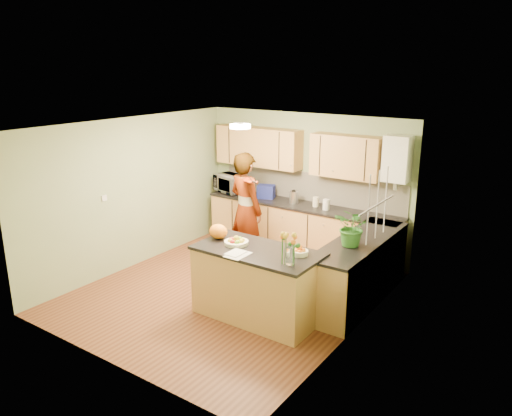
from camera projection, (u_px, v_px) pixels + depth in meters
The scene contains 28 objects.
floor at pixel (230, 292), 7.52m from camera, with size 4.50×4.50×0.00m, color #582C19.
ceiling at pixel (227, 126), 6.83m from camera, with size 4.00×4.50×0.02m, color white.
wall_back at pixel (305, 183), 8.95m from camera, with size 4.00×0.02×2.50m, color gray.
wall_front at pixel (102, 262), 5.40m from camera, with size 4.00×0.02×2.50m, color gray.
wall_left at pixel (133, 193), 8.27m from camera, with size 0.02×4.50×2.50m, color gray.
wall_right at pixel (358, 240), 6.08m from camera, with size 0.02×4.50×2.50m, color gray.
back_counter at pixel (301, 230), 8.88m from camera, with size 3.64×0.62×0.94m.
right_counter at pixel (360, 270), 7.14m from camera, with size 0.62×2.24×0.94m.
splashback at pixel (310, 187), 8.90m from camera, with size 3.60×0.02×0.52m, color beige.
upper_cabinets at pixel (293, 150), 8.75m from camera, with size 3.20×0.34×0.70m.
boiler at pixel (397, 159), 7.72m from camera, with size 0.40×0.30×0.86m.
window_right at pixel (378, 205), 6.48m from camera, with size 0.01×1.30×1.05m.
light_switch at pixel (104, 198), 7.77m from camera, with size 0.02×0.09×0.09m, color white.
ceiling_lamp at pixel (240, 126), 7.07m from camera, with size 0.30×0.30×0.07m.
peninsula_island at pixel (258, 283), 6.68m from camera, with size 1.69×0.86×0.97m.
fruit_dish at pixel (236, 241), 6.73m from camera, with size 0.33×0.33×0.11m.
orange_bowl at pixel (300, 251), 6.35m from camera, with size 0.21×0.21×0.12m.
flower_vase at pixel (290, 240), 5.99m from camera, with size 0.25×0.25×0.47m.
orange_bag at pixel (218, 231), 6.94m from camera, with size 0.27×0.23×0.20m, color orange.
papers at pixel (238, 254), 6.36m from camera, with size 0.24×0.33×0.01m, color white.
violinist at pixel (246, 210), 8.29m from camera, with size 0.71×0.47×1.95m, color tan.
violin at pixel (248, 180), 7.84m from camera, with size 0.56×0.22×0.11m, color #561405, non-canonical shape.
microwave at pixel (230, 183), 9.56m from camera, with size 0.60×0.41×0.33m, color white.
blue_box at pixel (266, 192), 9.14m from camera, with size 0.30×0.22×0.24m, color navy.
kettle at pixel (294, 197), 8.79m from camera, with size 0.15×0.15×0.29m.
jar_cream at pixel (316, 202), 8.60m from camera, with size 0.11×0.11×0.17m, color beige.
jar_white at pixel (326, 205), 8.40m from camera, with size 0.12×0.12×0.18m, color white.
potted_plant at pixel (353, 227), 6.68m from camera, with size 0.48×0.42×0.53m, color #2C6A23.
Camera 1 is at (4.23, -5.43, 3.32)m, focal length 35.00 mm.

